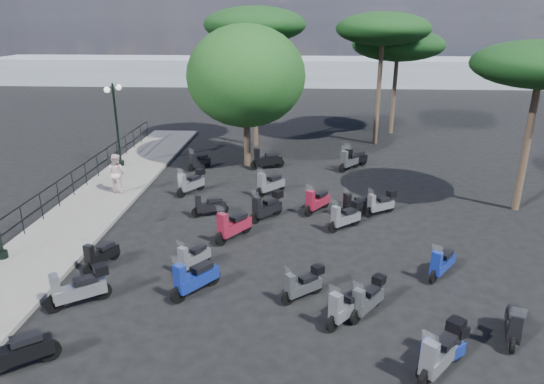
# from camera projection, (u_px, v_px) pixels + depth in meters

# --- Properties ---
(ground) EXTENTS (120.00, 120.00, 0.00)m
(ground) POSITION_uv_depth(u_px,v_px,m) (234.00, 253.00, 16.65)
(ground) COLOR black
(ground) RESTS_ON ground
(sidewalk) EXTENTS (3.00, 30.00, 0.15)m
(sidewalk) POSITION_uv_depth(u_px,v_px,m) (86.00, 213.00, 19.80)
(sidewalk) COLOR slate
(sidewalk) RESTS_ON ground
(railing) EXTENTS (0.04, 26.04, 1.10)m
(railing) POSITION_uv_depth(u_px,v_px,m) (49.00, 195.00, 19.41)
(railing) COLOR black
(railing) RESTS_ON sidewalk
(lamp_post_2) EXTENTS (0.54, 1.25, 4.33)m
(lamp_post_2) POSITION_uv_depth(u_px,v_px,m) (116.00, 120.00, 25.13)
(lamp_post_2) COLOR black
(lamp_post_2) RESTS_ON sidewalk
(pedestrian_far) EXTENTS (1.01, 0.87, 1.78)m
(pedestrian_far) POSITION_uv_depth(u_px,v_px,m) (116.00, 173.00, 21.71)
(pedestrian_far) COLOR silver
(pedestrian_far) RESTS_ON sidewalk
(scooter_0) EXTENTS (1.57, 1.21, 1.49)m
(scooter_0) POSITION_uv_depth(u_px,v_px,m) (14.00, 352.00, 10.91)
(scooter_0) COLOR black
(scooter_0) RESTS_ON ground
(scooter_1) EXTENTS (1.56, 1.19, 1.43)m
(scooter_1) POSITION_uv_depth(u_px,v_px,m) (79.00, 288.00, 13.45)
(scooter_1) COLOR black
(scooter_1) RESTS_ON ground
(scooter_2) EXTENTS (0.78, 1.47, 1.24)m
(scooter_2) POSITION_uv_depth(u_px,v_px,m) (101.00, 255.00, 15.55)
(scooter_2) COLOR black
(scooter_2) RESTS_ON ground
(scooter_3) EXTENTS (0.90, 1.36, 1.22)m
(scooter_3) POSITION_uv_depth(u_px,v_px,m) (193.00, 258.00, 15.39)
(scooter_3) COLOR black
(scooter_3) RESTS_ON ground
(scooter_4) EXTENTS (1.45, 0.80, 1.23)m
(scooter_4) POSITION_uv_depth(u_px,v_px,m) (209.00, 206.00, 19.59)
(scooter_4) COLOR black
(scooter_4) RESTS_ON ground
(scooter_5) EXTENTS (1.00, 1.30, 1.23)m
(scooter_5) POSITION_uv_depth(u_px,v_px,m) (199.00, 162.00, 25.62)
(scooter_5) COLOR black
(scooter_5) RESTS_ON ground
(scooter_7) EXTENTS (1.22, 1.52, 1.46)m
(scooter_7) POSITION_uv_depth(u_px,v_px,m) (195.00, 279.00, 14.01)
(scooter_7) COLOR black
(scooter_7) RESTS_ON ground
(scooter_8) EXTENTS (1.18, 1.61, 1.50)m
(scooter_8) POSITION_uv_depth(u_px,v_px,m) (233.00, 226.00, 17.48)
(scooter_8) COLOR black
(scooter_8) RESTS_ON ground
(scooter_9) EXTENTS (1.09, 1.51, 1.36)m
(scooter_9) POSITION_uv_depth(u_px,v_px,m) (191.00, 183.00, 22.07)
(scooter_9) COLOR black
(scooter_9) RESTS_ON ground
(scooter_10) EXTENTS (1.79, 0.87, 1.48)m
(scooter_10) POSITION_uv_depth(u_px,v_px,m) (266.00, 160.00, 25.67)
(scooter_10) COLOR black
(scooter_10) RESTS_ON ground
(scooter_12) EXTENTS (1.24, 1.05, 1.18)m
(scooter_12) POSITION_uv_depth(u_px,v_px,m) (303.00, 285.00, 13.79)
(scooter_12) COLOR black
(scooter_12) RESTS_ON ground
(scooter_13) EXTENTS (1.20, 1.33, 1.34)m
(scooter_13) POSITION_uv_depth(u_px,v_px,m) (347.00, 307.00, 12.71)
(scooter_13) COLOR black
(scooter_13) RESTS_ON ground
(scooter_14) EXTENTS (1.26, 1.41, 1.37)m
(scooter_14) POSITION_uv_depth(u_px,v_px,m) (267.00, 207.00, 19.25)
(scooter_14) COLOR black
(scooter_14) RESTS_ON ground
(scooter_15) EXTENTS (1.10, 1.46, 1.37)m
(scooter_15) POSITION_uv_depth(u_px,v_px,m) (317.00, 201.00, 19.95)
(scooter_15) COLOR black
(scooter_15) RESTS_ON ground
(scooter_16) EXTENTS (1.29, 1.40, 1.43)m
(scooter_16) POSITION_uv_depth(u_px,v_px,m) (270.00, 184.00, 21.91)
(scooter_16) COLOR black
(scooter_16) RESTS_ON ground
(scooter_17) EXTENTS (1.33, 1.49, 1.45)m
(scooter_17) POSITION_uv_depth(u_px,v_px,m) (441.00, 353.00, 10.84)
(scooter_17) COLOR black
(scooter_17) RESTS_ON ground
(scooter_18) EXTENTS (1.07, 1.32, 1.24)m
(scooter_18) POSITION_uv_depth(u_px,v_px,m) (368.00, 299.00, 13.06)
(scooter_18) COLOR black
(scooter_18) RESTS_ON ground
(scooter_19) EXTENTS (1.50, 0.86, 1.29)m
(scooter_19) POSITION_uv_depth(u_px,v_px,m) (357.00, 205.00, 19.61)
(scooter_19) COLOR black
(scooter_19) RESTS_ON ground
(scooter_20) EXTENTS (1.35, 1.19, 1.31)m
(scooter_20) POSITION_uv_depth(u_px,v_px,m) (346.00, 217.00, 18.37)
(scooter_20) COLOR black
(scooter_20) RESTS_ON ground
(scooter_21) EXTENTS (1.43, 1.33, 1.46)m
(scooter_21) POSITION_uv_depth(u_px,v_px,m) (355.00, 159.00, 25.84)
(scooter_21) COLOR black
(scooter_21) RESTS_ON ground
(scooter_22) EXTENTS (1.35, 1.07, 1.25)m
(scooter_22) POSITION_uv_depth(u_px,v_px,m) (442.00, 352.00, 10.98)
(scooter_22) COLOR black
(scooter_22) RESTS_ON ground
(scooter_23) EXTENTS (0.74, 1.51, 1.25)m
(scooter_23) POSITION_uv_depth(u_px,v_px,m) (513.00, 325.00, 12.02)
(scooter_23) COLOR black
(scooter_23) RESTS_ON ground
(scooter_24) EXTENTS (1.07, 1.35, 1.29)m
(scooter_24) POSITION_uv_depth(u_px,v_px,m) (442.00, 264.00, 14.98)
(scooter_24) COLOR black
(scooter_24) RESTS_ON ground
(scooter_25) EXTENTS (1.36, 0.96, 1.22)m
(scooter_25) POSITION_uv_depth(u_px,v_px,m) (381.00, 204.00, 19.72)
(scooter_25) COLOR black
(scooter_25) RESTS_ON ground
(scooter_26) EXTENTS (1.24, 1.46, 1.44)m
(scooter_26) POSITION_uv_depth(u_px,v_px,m) (350.00, 161.00, 25.49)
(scooter_26) COLOR black
(scooter_26) RESTS_ON ground
(broadleaf_tree) EXTENTS (6.13, 6.13, 7.37)m
(broadleaf_tree) POSITION_uv_depth(u_px,v_px,m) (246.00, 76.00, 24.90)
(broadleaf_tree) COLOR #38281E
(broadleaf_tree) RESTS_ON ground
(pine_0) EXTENTS (6.04, 6.04, 6.97)m
(pine_0) POSITION_uv_depth(u_px,v_px,m) (398.00, 45.00, 31.83)
(pine_0) COLOR #38281E
(pine_0) RESTS_ON ground
(pine_1) EXTENTS (5.61, 5.61, 7.97)m
(pine_1) POSITION_uv_depth(u_px,v_px,m) (383.00, 29.00, 28.65)
(pine_1) COLOR #38281E
(pine_1) RESTS_ON ground
(pine_2) EXTENTS (5.99, 5.99, 8.27)m
(pine_2) POSITION_uv_depth(u_px,v_px,m) (255.00, 25.00, 28.16)
(pine_2) COLOR #38281E
(pine_2) RESTS_ON ground
(pine_3) EXTENTS (5.22, 5.22, 6.86)m
(pine_3) POSITION_uv_depth(u_px,v_px,m) (542.00, 65.00, 18.40)
(pine_3) COLOR #38281E
(pine_3) RESTS_ON ground
(distant_hills) EXTENTS (70.00, 8.00, 3.00)m
(distant_hills) POSITION_uv_depth(u_px,v_px,m) (283.00, 71.00, 58.38)
(distant_hills) COLOR gray
(distant_hills) RESTS_ON ground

